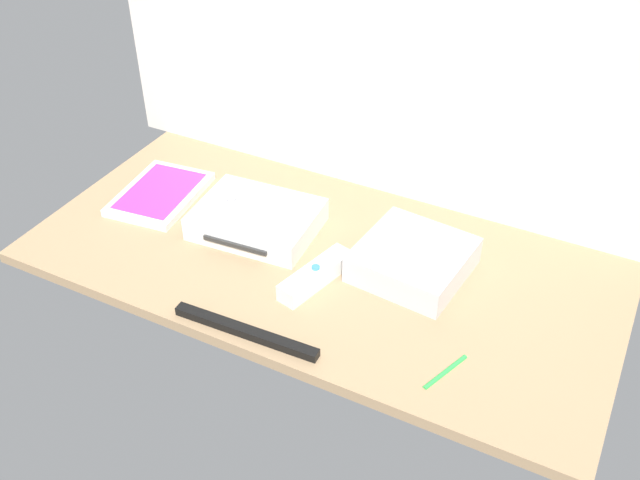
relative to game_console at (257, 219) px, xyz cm
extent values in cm
cube|color=#9E7F5B|center=(13.85, -2.35, -3.20)|extent=(100.00, 48.00, 2.00)
cube|color=silver|center=(13.85, 22.25, 29.80)|extent=(110.00, 1.20, 64.00)
cube|color=white|center=(0.00, 0.03, 0.00)|extent=(22.09, 17.46, 4.40)
cube|color=#2D2D2D|center=(0.58, -8.15, 0.00)|extent=(12.01, 1.46, 0.80)
cube|color=silver|center=(29.03, 1.63, 0.30)|extent=(18.60, 18.60, 5.00)
cube|color=silver|center=(29.03, 1.63, 2.95)|extent=(17.86, 17.86, 0.30)
cube|color=white|center=(-21.73, 0.37, -1.50)|extent=(15.64, 20.40, 1.40)
cube|color=#B233B2|center=(-21.73, 0.37, -0.72)|extent=(12.91, 17.49, 0.16)
cube|color=white|center=(16.07, -8.20, -0.70)|extent=(7.10, 15.23, 3.00)
cylinder|color=#387FDB|center=(16.07, -8.20, 1.00)|extent=(1.40, 1.40, 0.40)
cube|color=white|center=(0.10, -1.28, 3.20)|extent=(15.31, 9.80, 2.00)
cylinder|color=#99999E|center=(-3.87, -1.79, 4.40)|extent=(2.24, 2.24, 0.40)
cube|color=black|center=(12.25, -23.70, -1.50)|extent=(24.05, 2.64, 1.40)
cylinder|color=green|center=(41.53, -17.12, -1.85)|extent=(3.83, 8.67, 0.70)
camera|label=1|loc=(58.23, -88.68, 76.23)|focal=41.13mm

